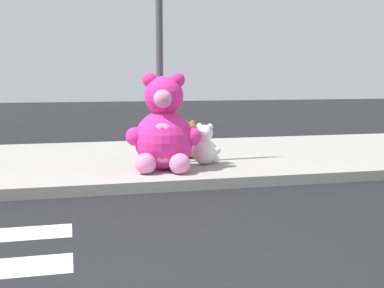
{
  "coord_description": "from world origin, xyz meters",
  "views": [
    {
      "loc": [
        -0.4,
        -3.31,
        1.48
      ],
      "look_at": [
        1.32,
        3.6,
        0.55
      ],
      "focal_mm": 46.72,
      "sensor_mm": 36.0,
      "label": 1
    }
  ],
  "objects_px": {
    "plush_pink_large": "(164,131)",
    "plush_white": "(205,148)",
    "plush_lavender": "(163,142)",
    "plush_brown": "(189,143)",
    "sign_pole": "(160,55)"
  },
  "relations": [
    {
      "from": "sign_pole",
      "to": "plush_pink_large",
      "type": "bearing_deg",
      "value": -95.09
    },
    {
      "from": "sign_pole",
      "to": "plush_lavender",
      "type": "xyz_separation_m",
      "value": [
        0.19,
        0.75,
        -1.46
      ]
    },
    {
      "from": "plush_brown",
      "to": "plush_lavender",
      "type": "distance_m",
      "value": 0.5
    },
    {
      "from": "sign_pole",
      "to": "plush_lavender",
      "type": "distance_m",
      "value": 1.65
    },
    {
      "from": "plush_white",
      "to": "plush_lavender",
      "type": "relative_size",
      "value": 1.07
    },
    {
      "from": "plush_brown",
      "to": "sign_pole",
      "type": "bearing_deg",
      "value": -143.04
    },
    {
      "from": "plush_pink_large",
      "to": "plush_white",
      "type": "xyz_separation_m",
      "value": [
        0.72,
        0.35,
        -0.31
      ]
    },
    {
      "from": "plush_pink_large",
      "to": "plush_lavender",
      "type": "distance_m",
      "value": 1.4
    },
    {
      "from": "sign_pole",
      "to": "plush_brown",
      "type": "distance_m",
      "value": 1.61
    },
    {
      "from": "plush_pink_large",
      "to": "plush_white",
      "type": "height_order",
      "value": "plush_pink_large"
    },
    {
      "from": "sign_pole",
      "to": "plush_brown",
      "type": "xyz_separation_m",
      "value": [
        0.56,
        0.42,
        -1.44
      ]
    },
    {
      "from": "plush_pink_large",
      "to": "plush_white",
      "type": "relative_size",
      "value": 2.21
    },
    {
      "from": "plush_pink_large",
      "to": "plush_white",
      "type": "distance_m",
      "value": 0.86
    },
    {
      "from": "sign_pole",
      "to": "plush_lavender",
      "type": "relative_size",
      "value": 5.31
    },
    {
      "from": "plush_white",
      "to": "plush_lavender",
      "type": "height_order",
      "value": "plush_white"
    }
  ]
}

